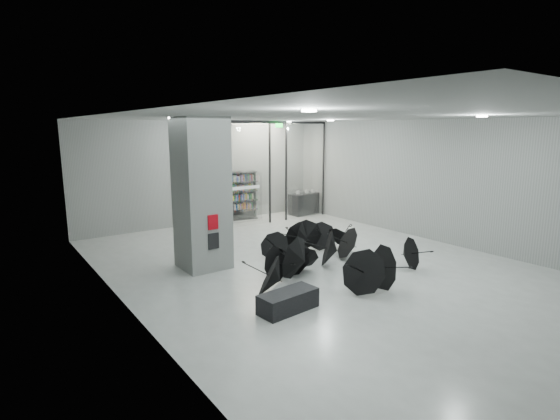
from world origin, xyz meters
TOP-DOWN VIEW (x-y plane):
  - room at (0.00, 0.00)m, footprint 14.00×14.02m
  - column at (-2.50, 2.00)m, footprint 1.20×1.20m
  - fire_cabinet at (-2.50, 1.38)m, footprint 0.28×0.04m
  - info_panel at (-2.50, 1.38)m, footprint 0.30×0.03m
  - exit_sign at (2.40, 5.30)m, footprint 0.30×0.06m
  - glass_partition at (2.39, 5.50)m, footprint 5.06×0.08m
  - bench at (-2.36, -1.63)m, footprint 1.32×0.66m
  - bookshelf at (1.27, 6.75)m, footprint 1.83×0.66m
  - shop_counter at (4.35, 6.06)m, footprint 1.60×0.82m
  - umbrella_cluster at (-0.05, -0.03)m, footprint 5.22×4.76m

SIDE VIEW (x-z plane):
  - bench at x=-2.36m, z-range 0.00..0.41m
  - umbrella_cluster at x=-0.05m, z-range -0.34..0.96m
  - shop_counter at x=4.35m, z-range 0.00..0.92m
  - info_panel at x=-2.50m, z-range 0.64..1.06m
  - bookshelf at x=1.27m, z-range 0.00..1.98m
  - fire_cabinet at x=-2.50m, z-range 1.16..1.54m
  - column at x=-2.50m, z-range 0.00..4.00m
  - glass_partition at x=2.39m, z-range 0.18..4.18m
  - room at x=0.00m, z-range 0.84..4.85m
  - exit_sign at x=2.40m, z-range 3.74..3.90m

